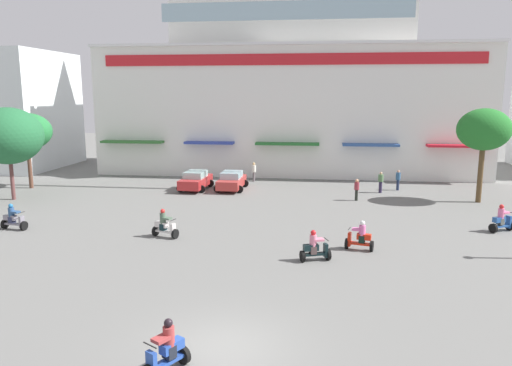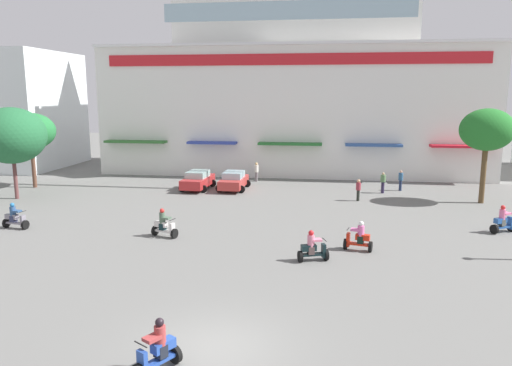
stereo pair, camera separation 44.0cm
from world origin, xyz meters
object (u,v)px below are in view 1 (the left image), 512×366
(parked_car_1, at_px, (232,181))
(scooter_rider_6, at_px, (360,238))
(scooter_rider_4, at_px, (165,226))
(plaza_tree_1, at_px, (484,130))
(scooter_rider_5, at_px, (315,248))
(pedestrian_1, at_px, (254,171))
(scooter_rider_3, at_px, (166,351))
(pedestrian_3, at_px, (357,188))
(scooter_rider_8, at_px, (13,219))
(pedestrian_2, at_px, (398,179))
(plaza_tree_0, at_px, (27,132))
(parked_car_0, at_px, (196,180))
(pedestrian_0, at_px, (381,181))
(scooter_rider_9, at_px, (502,220))
(plaza_tree_2, at_px, (8,136))

(parked_car_1, bearing_deg, scooter_rider_6, -57.99)
(scooter_rider_4, bearing_deg, plaza_tree_1, 29.71)
(scooter_rider_5, distance_m, pedestrian_1, 20.78)
(scooter_rider_3, distance_m, pedestrian_3, 23.97)
(scooter_rider_8, bearing_deg, scooter_rider_3, -44.81)
(pedestrian_2, distance_m, pedestrian_3, 5.56)
(plaza_tree_0, xyz_separation_m, parked_car_0, (13.42, 1.05, -3.82))
(scooter_rider_8, relative_size, pedestrian_2, 0.94)
(plaza_tree_1, bearing_deg, pedestrian_0, 158.55)
(scooter_rider_8, bearing_deg, scooter_rider_5, -10.62)
(pedestrian_1, bearing_deg, scooter_rider_8, -124.18)
(scooter_rider_3, relative_size, pedestrian_3, 0.99)
(parked_car_0, bearing_deg, plaza_tree_1, -5.49)
(scooter_rider_6, xyz_separation_m, pedestrian_2, (4.23, 15.69, 0.30))
(plaza_tree_1, bearing_deg, scooter_rider_9, -98.41)
(plaza_tree_0, xyz_separation_m, pedestrian_3, (25.85, -1.49, -3.68))
(plaza_tree_2, height_order, scooter_rider_6, plaza_tree_2)
(plaza_tree_0, height_order, pedestrian_0, plaza_tree_0)
(pedestrian_0, distance_m, pedestrian_2, 1.92)
(scooter_rider_3, distance_m, scooter_rider_8, 18.25)
(parked_car_1, relative_size, scooter_rider_8, 2.68)
(scooter_rider_9, xyz_separation_m, pedestrian_0, (-5.32, 10.22, 0.27))
(scooter_rider_6, height_order, pedestrian_3, pedestrian_3)
(scooter_rider_6, bearing_deg, scooter_rider_9, 27.89)
(parked_car_0, relative_size, pedestrian_1, 2.52)
(scooter_rider_5, bearing_deg, pedestrian_1, 105.17)
(scooter_rider_4, relative_size, pedestrian_1, 0.92)
(parked_car_0, relative_size, scooter_rider_4, 2.73)
(parked_car_0, height_order, pedestrian_1, pedestrian_1)
(scooter_rider_5, bearing_deg, pedestrian_2, 69.98)
(plaza_tree_0, height_order, pedestrian_1, plaza_tree_0)
(plaza_tree_0, xyz_separation_m, scooter_rider_3, (19.03, -24.47, -3.93))
(scooter_rider_8, bearing_deg, pedestrian_1, 55.82)
(plaza_tree_1, bearing_deg, scooter_rider_3, -123.10)
(scooter_rider_8, bearing_deg, parked_car_0, 59.92)
(pedestrian_2, bearing_deg, pedestrian_1, 168.14)
(plaza_tree_0, distance_m, scooter_rider_6, 28.56)
(plaza_tree_1, relative_size, pedestrian_2, 4.07)
(plaza_tree_0, height_order, pedestrian_2, plaza_tree_0)
(scooter_rider_4, distance_m, pedestrian_0, 18.72)
(plaza_tree_2, distance_m, scooter_rider_3, 27.21)
(plaza_tree_1, distance_m, pedestrian_1, 18.39)
(pedestrian_3, bearing_deg, scooter_rider_4, -135.88)
(parked_car_0, height_order, scooter_rider_5, parked_car_0)
(pedestrian_0, bearing_deg, scooter_rider_3, -108.80)
(plaza_tree_2, xyz_separation_m, parked_car_0, (12.17, 5.31, -3.85))
(parked_car_1, bearing_deg, pedestrian_3, -16.24)
(parked_car_0, bearing_deg, scooter_rider_5, -58.84)
(parked_car_0, distance_m, parked_car_1, 2.88)
(plaza_tree_0, height_order, parked_car_0, plaza_tree_0)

